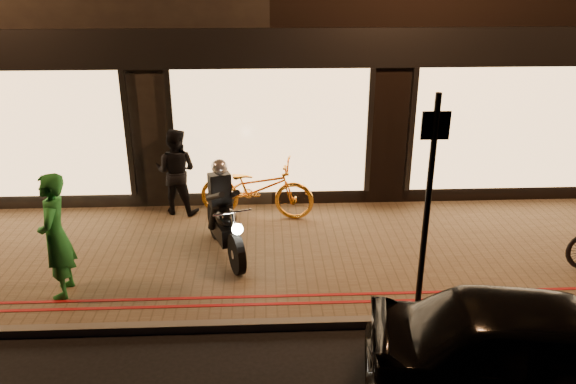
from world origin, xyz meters
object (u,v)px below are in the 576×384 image
object	(u,v)px
motorcycle	(224,219)
bicycle_gold	(257,188)
sign_post	(428,196)
parked_car	(550,354)
person_green	(56,236)

from	to	relation	value
motorcycle	bicycle_gold	world-z (taller)	motorcycle
bicycle_gold	sign_post	bearing A→B (deg)	-134.31
sign_post	parked_car	size ratio (longest dim) A/B	0.77
motorcycle	bicycle_gold	size ratio (longest dim) A/B	0.88
motorcycle	sign_post	bearing A→B (deg)	-51.36
bicycle_gold	person_green	world-z (taller)	person_green
sign_post	parked_car	xyz separation A→B (m)	(0.93, -1.71, -1.13)
motorcycle	bicycle_gold	bearing A→B (deg)	51.75
bicycle_gold	person_green	xyz separation A→B (m)	(-2.76, -2.56, 0.35)
bicycle_gold	parked_car	distance (m)	5.84
sign_post	bicycle_gold	distance (m)	4.05
parked_car	bicycle_gold	bearing A→B (deg)	42.06
person_green	parked_car	size ratio (longest dim) A/B	0.47
motorcycle	parked_car	bearing A→B (deg)	-62.06
motorcycle	parked_car	distance (m)	5.05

